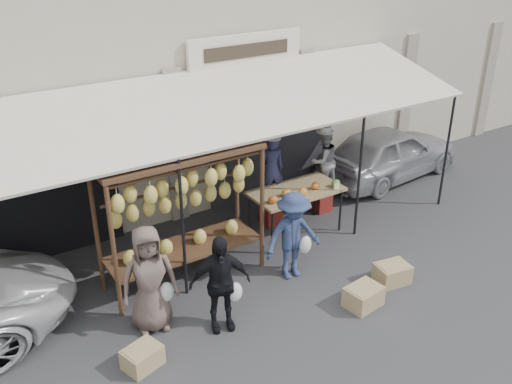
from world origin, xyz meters
The scene contains 16 objects.
ground_plane centered at (0.00, 0.00, 0.00)m, with size 90.00×90.00×0.00m, color #2D2D30.
shophouse centered at (0.00, 6.50, 3.65)m, with size 24.00×6.15×7.30m.
awning centered at (0.01, 2.28, 2.57)m, with size 10.00×2.35×2.92m.
banana_rack centered at (-0.82, 1.51, 1.57)m, with size 2.60×0.90×2.24m.
produce_table centered at (1.57, 1.74, 0.87)m, with size 1.70×0.90×1.04m.
vendor_left centered at (1.40, 2.33, 1.15)m, with size 0.47×0.31×1.30m, color navy.
vendor_right centered at (2.56, 2.24, 1.09)m, with size 0.62×0.48×1.27m, color #96959D.
customer_left centered at (-1.77, 0.67, 0.82)m, with size 0.80×0.52×1.64m, color brown.
customer_mid centered at (-0.94, 0.14, 0.75)m, with size 0.88×0.37×1.50m, color black.
customer_right centered at (0.69, 0.65, 0.76)m, with size 0.98×0.57×1.52m, color navy.
stool_left centered at (1.40, 2.33, 0.25)m, with size 0.36×0.36×0.50m, color maroon.
stool_right centered at (2.56, 2.24, 0.23)m, with size 0.33×0.33×0.46m, color maroon.
crate_near_a centered at (1.14, -0.59, 0.16)m, with size 0.54×0.41×0.32m, color tan.
crate_near_b centered at (1.96, -0.37, 0.16)m, with size 0.53×0.40×0.32m, color tan.
crate_far centered at (-2.22, -0.02, 0.15)m, with size 0.48×0.37×0.29m, color tan.
sedan centered at (4.85, 2.73, 0.61)m, with size 1.43×3.56×1.21m, color #98989D.
Camera 1 is at (-4.06, -5.73, 5.39)m, focal length 40.00 mm.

